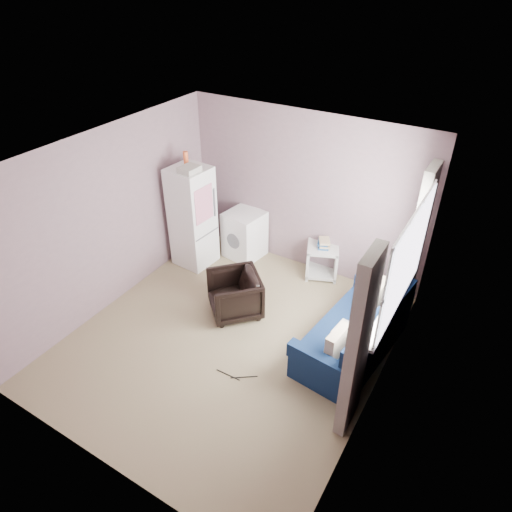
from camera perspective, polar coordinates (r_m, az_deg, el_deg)
The scene contains 8 objects.
room at distance 5.34m, azimuth -3.54°, elevation -0.68°, with size 3.84×4.24×2.54m.
armchair at distance 6.33m, azimuth -2.71°, elevation -4.61°, with size 0.67×0.63×0.69m, color black.
fridge at distance 7.20m, azimuth -7.94°, elevation 4.89°, with size 0.62×0.60×1.86m.
washing_machine at distance 7.51m, azimuth -1.44°, elevation 2.83°, with size 0.63×0.63×0.79m.
side_table at distance 7.15m, azimuth 8.28°, elevation -0.29°, with size 0.62×0.62×0.65m.
sofa at distance 5.90m, azimuth 12.49°, elevation -9.63°, with size 1.01×1.87×0.80m.
window_dressing at distance 5.39m, azimuth 16.65°, elevation -3.80°, with size 0.17×2.62×2.18m.
floor_cables at distance 5.69m, azimuth -2.51°, elevation -14.75°, with size 0.49×0.20×0.01m.
Camera 1 is at (2.56, -3.60, 4.26)m, focal length 32.00 mm.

